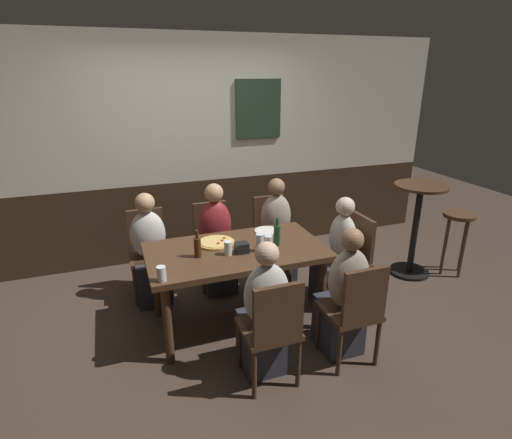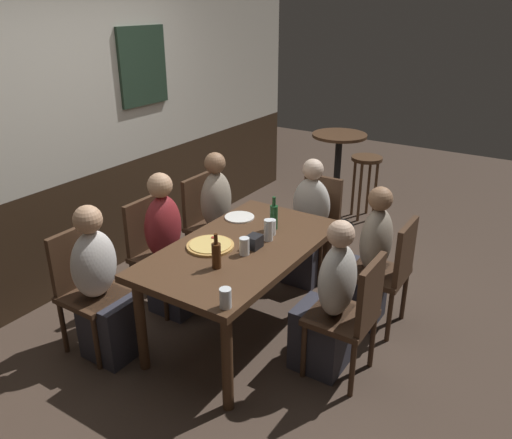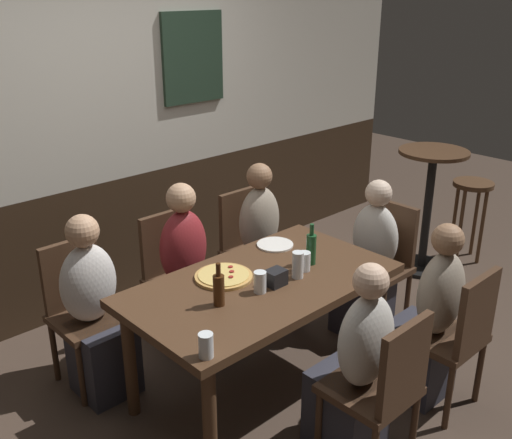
{
  "view_description": "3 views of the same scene",
  "coord_description": "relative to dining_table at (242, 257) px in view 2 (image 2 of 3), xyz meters",
  "views": [
    {
      "loc": [
        -0.94,
        -3.09,
        2.2
      ],
      "look_at": [
        0.22,
        0.1,
        0.95
      ],
      "focal_mm": 28.46,
      "sensor_mm": 36.0,
      "label": 1
    },
    {
      "loc": [
        -2.62,
        -1.8,
        2.31
      ],
      "look_at": [
        0.16,
        -0.02,
        0.88
      ],
      "focal_mm": 35.73,
      "sensor_mm": 36.0,
      "label": 2
    },
    {
      "loc": [
        -2.06,
        -2.14,
        2.28
      ],
      "look_at": [
        0.05,
        0.1,
        1.07
      ],
      "focal_mm": 41.65,
      "sensor_mm": 36.0,
      "label": 3
    }
  ],
  "objects": [
    {
      "name": "ground_plane",
      "position": [
        0.0,
        0.0,
        -0.65
      ],
      "size": [
        12.0,
        12.0,
        0.0
      ],
      "primitive_type": "plane",
      "color": "#423328"
    },
    {
      "name": "wall_back",
      "position": [
        0.01,
        1.65,
        0.65
      ],
      "size": [
        6.4,
        0.13,
        2.6
      ],
      "color": "#332316",
      "rests_on": "ground_plane"
    },
    {
      "name": "dining_table",
      "position": [
        0.0,
        0.0,
        0.0
      ],
      "size": [
        1.54,
        0.86,
        0.74
      ],
      "color": "#472D1C",
      "rests_on": "ground_plane"
    },
    {
      "name": "chair_head_east",
      "position": [
        1.19,
        0.0,
        -0.16
      ],
      "size": [
        0.4,
        0.4,
        0.88
      ],
      "color": "#422B1C",
      "rests_on": "ground_plane"
    },
    {
      "name": "chair_mid_far",
      "position": [
        0.0,
        0.85,
        -0.16
      ],
      "size": [
        0.4,
        0.4,
        0.88
      ],
      "color": "#422B1C",
      "rests_on": "ground_plane"
    },
    {
      "name": "chair_right_near",
      "position": [
        0.68,
        -0.85,
        -0.16
      ],
      "size": [
        0.4,
        0.4,
        0.88
      ],
      "color": "#422B1C",
      "rests_on": "ground_plane"
    },
    {
      "name": "chair_right_far",
      "position": [
        0.68,
        0.85,
        -0.16
      ],
      "size": [
        0.4,
        0.4,
        0.88
      ],
      "color": "#422B1C",
      "rests_on": "ground_plane"
    },
    {
      "name": "chair_left_far",
      "position": [
        -0.68,
        0.85,
        -0.16
      ],
      "size": [
        0.4,
        0.4,
        0.88
      ],
      "color": "#422B1C",
      "rests_on": "ground_plane"
    },
    {
      "name": "chair_mid_near",
      "position": [
        0.0,
        -0.85,
        -0.16
      ],
      "size": [
        0.4,
        0.4,
        0.88
      ],
      "color": "#422B1C",
      "rests_on": "ground_plane"
    },
    {
      "name": "person_head_east",
      "position": [
        1.02,
        0.0,
        -0.2
      ],
      "size": [
        0.37,
        0.34,
        1.1
      ],
      "color": "#2D2D38",
      "rests_on": "ground_plane"
    },
    {
      "name": "person_mid_far",
      "position": [
        -0.0,
        0.68,
        -0.17
      ],
      "size": [
        0.34,
        0.37,
        1.14
      ],
      "color": "#2D2D38",
      "rests_on": "ground_plane"
    },
    {
      "name": "person_right_near",
      "position": [
        0.68,
        -0.68,
        -0.19
      ],
      "size": [
        0.34,
        0.37,
        1.11
      ],
      "color": "#2D2D38",
      "rests_on": "ground_plane"
    },
    {
      "name": "person_right_far",
      "position": [
        0.68,
        0.68,
        -0.18
      ],
      "size": [
        0.34,
        0.37,
        1.13
      ],
      "color": "#2D2D38",
      "rests_on": "ground_plane"
    },
    {
      "name": "person_left_far",
      "position": [
        -0.68,
        0.68,
        -0.19
      ],
      "size": [
        0.34,
        0.37,
        1.11
      ],
      "color": "#2D2D38",
      "rests_on": "ground_plane"
    },
    {
      "name": "person_mid_near",
      "position": [
        0.0,
        -0.68,
        -0.19
      ],
      "size": [
        0.34,
        0.37,
        1.1
      ],
      "color": "#2D2D38",
      "rests_on": "ground_plane"
    },
    {
      "name": "pizza",
      "position": [
        -0.13,
        0.17,
        0.1
      ],
      "size": [
        0.33,
        0.33,
        0.03
      ],
      "color": "tan",
      "rests_on": "dining_table"
    },
    {
      "name": "beer_glass_tall",
      "position": [
        0.27,
        -0.07,
        0.14
      ],
      "size": [
        0.07,
        0.07,
        0.11
      ],
      "color": "silver",
      "rests_on": "dining_table"
    },
    {
      "name": "pint_glass_stout",
      "position": [
        -0.68,
        -0.36,
        0.14
      ],
      "size": [
        0.07,
        0.07,
        0.12
      ],
      "color": "silver",
      "rests_on": "dining_table"
    },
    {
      "name": "highball_clear",
      "position": [
        -0.1,
        -0.09,
        0.14
      ],
      "size": [
        0.07,
        0.07,
        0.12
      ],
      "color": "silver",
      "rests_on": "dining_table"
    },
    {
      "name": "tumbler_water",
      "position": [
        0.18,
        -0.11,
        0.16
      ],
      "size": [
        0.07,
        0.07,
        0.16
      ],
      "color": "silver",
      "rests_on": "dining_table"
    },
    {
      "name": "beer_bottle_green",
      "position": [
        0.37,
        -0.04,
        0.19
      ],
      "size": [
        0.06,
        0.06,
        0.25
      ],
      "color": "#194723",
      "rests_on": "dining_table"
    },
    {
      "name": "beer_bottle_brown",
      "position": [
        -0.35,
        -0.04,
        0.18
      ],
      "size": [
        0.06,
        0.06,
        0.24
      ],
      "color": "#42230F",
      "rests_on": "dining_table"
    },
    {
      "name": "plate_white_large",
      "position": [
        0.4,
        0.29,
        0.09
      ],
      "size": [
        0.23,
        0.23,
        0.01
      ],
      "primitive_type": "cylinder",
      "color": "white",
      "rests_on": "dining_table"
    },
    {
      "name": "condiment_caddy",
      "position": [
        0.02,
        -0.09,
        0.13
      ],
      "size": [
        0.11,
        0.09,
        0.09
      ],
      "primitive_type": "cube",
      "color": "black",
      "rests_on": "dining_table"
    },
    {
      "name": "side_bar_table",
      "position": [
        2.16,
        0.25,
        -0.04
      ],
      "size": [
        0.56,
        0.56,
        1.05
      ],
      "color": "black",
      "rests_on": "ground_plane"
    },
    {
      "name": "bar_stool",
      "position": [
        2.61,
        0.1,
        -0.09
      ],
      "size": [
        0.34,
        0.34,
        0.72
      ],
      "color": "#513521",
      "rests_on": "ground_plane"
    }
  ]
}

